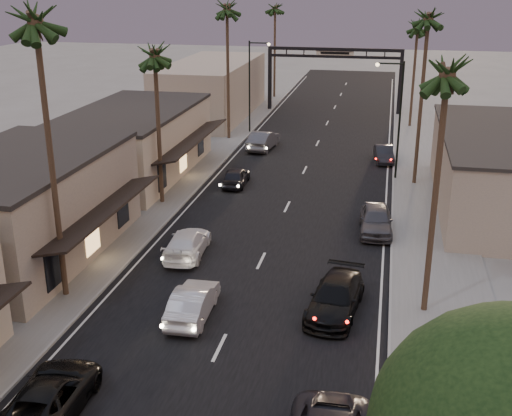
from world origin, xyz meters
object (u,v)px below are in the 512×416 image
at_px(palm_ld, 227,4).
at_px(curbside_black, 335,298).
at_px(streetlight_right, 397,111).
at_px(palm_far, 275,5).
at_px(streetlight_left, 252,79).
at_px(palm_lc, 154,49).
at_px(palm_rb, 429,13).
at_px(palm_ra, 449,64).
at_px(palm_lb, 34,13).
at_px(arch, 334,64).
at_px(oncoming_silver, 193,302).
at_px(palm_rc, 418,23).
at_px(oncoming_pickup, 50,397).

height_order(palm_ld, curbside_black, palm_ld).
xyz_separation_m(streetlight_right, palm_far, (-15.22, 33.00, 6.11)).
xyz_separation_m(streetlight_left, palm_ld, (-1.68, -3.00, 7.09)).
xyz_separation_m(palm_lc, curbside_black, (13.11, -12.95, -9.70)).
height_order(palm_lc, palm_rb, palm_rb).
xyz_separation_m(streetlight_right, palm_ra, (1.68, -21.00, 6.11)).
relative_size(streetlight_right, palm_ra, 0.68).
bearing_deg(palm_lb, arch, 79.84).
relative_size(streetlight_right, palm_ld, 0.63).
bearing_deg(palm_lc, oncoming_silver, -65.34).
relative_size(streetlight_left, palm_lb, 0.59).
relative_size(palm_lb, palm_lc, 1.25).
bearing_deg(streetlight_right, curbside_black, -96.26).
bearing_deg(palm_ra, streetlight_left, 114.54).
xyz_separation_m(streetlight_right, oncoming_silver, (-8.79, -23.67, -4.59)).
height_order(streetlight_left, palm_rc, palm_rc).
bearing_deg(oncoming_pickup, palm_far, -90.16).
xyz_separation_m(palm_rc, palm_far, (-16.90, 14.00, 0.97)).
xyz_separation_m(palm_ld, oncoming_pickup, (3.80, -41.43, -11.69)).
xyz_separation_m(arch, palm_ra, (8.60, -46.00, 5.91)).
distance_m(oncoming_silver, curbside_black, 6.61).
bearing_deg(arch, palm_ra, -79.41).
height_order(oncoming_pickup, oncoming_silver, oncoming_silver).
bearing_deg(palm_ra, palm_rc, 90.00).
xyz_separation_m(oncoming_pickup, oncoming_silver, (2.93, 7.76, 0.01)).
relative_size(arch, palm_rb, 1.07).
distance_m(palm_rc, palm_far, 21.97).
bearing_deg(streetlight_right, arch, 105.47).
relative_size(streetlight_right, palm_lc, 0.74).
bearing_deg(oncoming_pickup, palm_lc, -83.65).
xyz_separation_m(palm_rc, oncoming_silver, (-10.47, -42.67, -9.73)).
height_order(streetlight_left, palm_far, palm_far).
relative_size(streetlight_right, palm_rc, 0.74).
bearing_deg(palm_far, palm_lc, -90.41).
distance_m(palm_lb, palm_far, 56.03).
distance_m(palm_ra, palm_far, 56.58).
height_order(palm_ld, palm_rc, palm_ld).
bearing_deg(palm_ld, palm_lb, -90.00).
distance_m(arch, palm_lb, 49.39).
height_order(streetlight_right, palm_lc, palm_lc).
distance_m(streetlight_right, palm_rb, 7.35).
relative_size(palm_rb, palm_rc, 1.16).
xyz_separation_m(palm_lb, palm_rc, (17.20, 42.00, -2.92)).
bearing_deg(palm_ra, palm_ld, 119.02).
distance_m(streetlight_right, streetlight_left, 18.99).
bearing_deg(palm_ra, arch, 100.59).
height_order(streetlight_left, palm_ld, palm_ld).
xyz_separation_m(palm_lc, palm_rb, (17.20, 8.00, 1.95)).
bearing_deg(palm_ld, palm_lc, -90.00).
xyz_separation_m(arch, palm_lc, (-8.60, -34.00, 4.94)).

